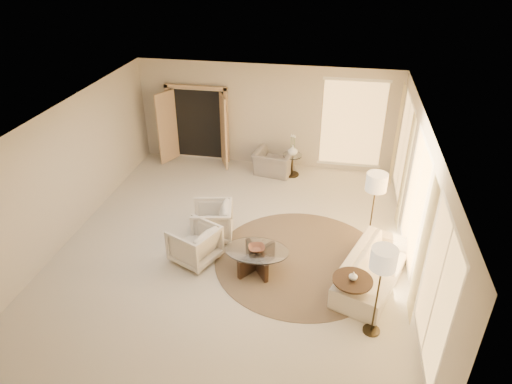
% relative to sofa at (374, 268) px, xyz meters
% --- Properties ---
extents(room, '(7.04, 8.04, 2.83)m').
position_rel_sofa_xyz_m(room, '(-2.81, 0.64, 1.07)').
color(room, beige).
rests_on(room, ground).
extents(windows_right, '(0.10, 6.40, 2.40)m').
position_rel_sofa_xyz_m(windows_right, '(0.64, 0.74, 1.03)').
color(windows_right, '#EFB35F').
rests_on(windows_right, room).
extents(window_back_corner, '(1.70, 0.10, 2.40)m').
position_rel_sofa_xyz_m(window_back_corner, '(-0.51, 4.59, 1.03)').
color(window_back_corner, '#EFB35F').
rests_on(window_back_corner, room).
extents(curtains_right, '(0.06, 5.20, 2.60)m').
position_rel_sofa_xyz_m(curtains_right, '(0.59, 1.64, 0.98)').
color(curtains_right, beige).
rests_on(curtains_right, room).
extents(french_doors, '(1.95, 0.66, 2.16)m').
position_rel_sofa_xyz_m(french_doors, '(-4.71, 4.46, 0.74)').
color(french_doors, tan).
rests_on(french_doors, room).
extents(area_rug, '(4.52, 4.52, 0.01)m').
position_rel_sofa_xyz_m(area_rug, '(-1.38, 0.40, -0.32)').
color(area_rug, '#3B2D21').
rests_on(area_rug, room).
extents(sofa, '(1.58, 2.38, 0.65)m').
position_rel_sofa_xyz_m(sofa, '(0.00, 0.00, 0.00)').
color(sofa, beige).
rests_on(sofa, room).
extents(armchair_left, '(0.92, 0.96, 0.85)m').
position_rel_sofa_xyz_m(armchair_left, '(-3.33, 0.87, 0.10)').
color(armchair_left, beige).
rests_on(armchair_left, room).
extents(armchair_right, '(1.03, 1.06, 0.84)m').
position_rel_sofa_xyz_m(armchair_right, '(-3.45, 0.03, 0.10)').
color(armchair_right, beige).
rests_on(armchair_right, room).
extents(accent_chair, '(1.09, 0.80, 0.87)m').
position_rel_sofa_xyz_m(accent_chair, '(-2.49, 4.04, 0.11)').
color(accent_chair, gray).
rests_on(accent_chair, room).
extents(coffee_table, '(1.26, 1.26, 0.45)m').
position_rel_sofa_xyz_m(coffee_table, '(-2.20, -0.03, -0.04)').
color(coffee_table, black).
rests_on(coffee_table, room).
extents(end_table, '(0.68, 0.68, 0.65)m').
position_rel_sofa_xyz_m(end_table, '(-0.41, -0.78, 0.12)').
color(end_table, black).
rests_on(end_table, room).
extents(side_table, '(0.51, 0.51, 0.59)m').
position_rel_sofa_xyz_m(side_table, '(-1.99, 4.04, 0.03)').
color(side_table, black).
rests_on(side_table, room).
extents(floor_lamp_near, '(0.41, 0.41, 1.71)m').
position_rel_sofa_xyz_m(floor_lamp_near, '(-0.06, 1.11, 1.13)').
color(floor_lamp_near, black).
rests_on(floor_lamp_near, room).
extents(floor_lamp_far, '(0.41, 0.41, 1.67)m').
position_rel_sofa_xyz_m(floor_lamp_far, '(-0.05, -1.26, 1.10)').
color(floor_lamp_far, black).
rests_on(floor_lamp_far, room).
extents(bowl, '(0.39, 0.39, 0.08)m').
position_rel_sofa_xyz_m(bowl, '(-2.20, -0.03, 0.17)').
color(bowl, brown).
rests_on(bowl, coffee_table).
extents(end_vase, '(0.17, 0.17, 0.15)m').
position_rel_sofa_xyz_m(end_vase, '(-0.41, -0.78, 0.39)').
color(end_vase, white).
rests_on(end_vase, end_table).
extents(side_vase, '(0.33, 0.33, 0.28)m').
position_rel_sofa_xyz_m(side_vase, '(-1.99, 4.04, 0.40)').
color(side_vase, white).
rests_on(side_vase, side_table).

